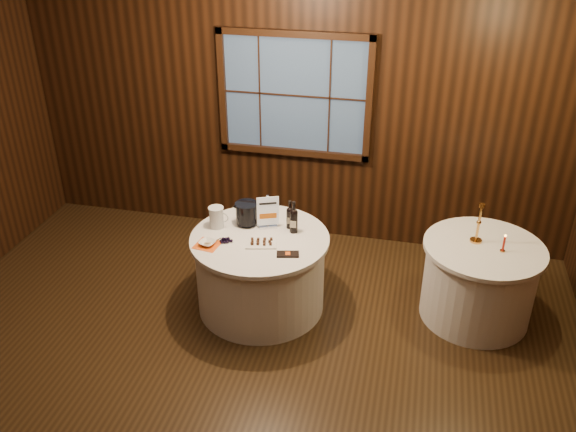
% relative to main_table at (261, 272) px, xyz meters
% --- Properties ---
extents(ground, '(6.00, 6.00, 0.00)m').
position_rel_main_table_xyz_m(ground, '(0.00, -1.00, -0.39)').
color(ground, black).
rests_on(ground, ground).
extents(back_wall, '(6.00, 0.10, 3.00)m').
position_rel_main_table_xyz_m(back_wall, '(0.00, 1.48, 1.16)').
color(back_wall, black).
rests_on(back_wall, ground).
extents(main_table, '(1.28, 1.28, 0.77)m').
position_rel_main_table_xyz_m(main_table, '(0.00, 0.00, 0.00)').
color(main_table, white).
rests_on(main_table, ground).
extents(side_table, '(1.08, 1.08, 0.77)m').
position_rel_main_table_xyz_m(side_table, '(2.00, 0.30, 0.00)').
color(side_table, white).
rests_on(side_table, ground).
extents(sign_stand, '(0.20, 0.16, 0.33)m').
position_rel_main_table_xyz_m(sign_stand, '(0.03, 0.19, 0.50)').
color(sign_stand, silver).
rests_on(sign_stand, main_table).
extents(port_bottle_left, '(0.07, 0.07, 0.28)m').
position_rel_main_table_xyz_m(port_bottle_left, '(0.23, 0.23, 0.50)').
color(port_bottle_left, black).
rests_on(port_bottle_left, main_table).
extents(port_bottle_right, '(0.07, 0.08, 0.31)m').
position_rel_main_table_xyz_m(port_bottle_right, '(0.28, 0.16, 0.52)').
color(port_bottle_right, black).
rests_on(port_bottle_right, main_table).
extents(ice_bucket, '(0.22, 0.22, 0.22)m').
position_rel_main_table_xyz_m(ice_bucket, '(-0.18, 0.20, 0.50)').
color(ice_bucket, black).
rests_on(ice_bucket, main_table).
extents(chocolate_plate, '(0.31, 0.24, 0.04)m').
position_rel_main_table_xyz_m(chocolate_plate, '(0.05, -0.12, 0.40)').
color(chocolate_plate, white).
rests_on(chocolate_plate, main_table).
extents(chocolate_box, '(0.21, 0.14, 0.02)m').
position_rel_main_table_xyz_m(chocolate_box, '(0.32, -0.24, 0.39)').
color(chocolate_box, black).
rests_on(chocolate_box, main_table).
extents(grape_bunch, '(0.19, 0.10, 0.04)m').
position_rel_main_table_xyz_m(grape_bunch, '(-0.27, -0.17, 0.40)').
color(grape_bunch, black).
rests_on(grape_bunch, main_table).
extents(glass_pitcher, '(0.19, 0.14, 0.21)m').
position_rel_main_table_xyz_m(glass_pitcher, '(-0.44, 0.09, 0.49)').
color(glass_pitcher, silver).
rests_on(glass_pitcher, main_table).
extents(orange_napkin, '(0.24, 0.24, 0.00)m').
position_rel_main_table_xyz_m(orange_napkin, '(-0.42, -0.24, 0.38)').
color(orange_napkin, '#DD5212').
rests_on(orange_napkin, main_table).
extents(cracker_bowl, '(0.17, 0.17, 0.03)m').
position_rel_main_table_xyz_m(cracker_bowl, '(-0.42, -0.24, 0.40)').
color(cracker_bowl, white).
rests_on(cracker_bowl, orange_napkin).
extents(brass_candlestick, '(0.11, 0.11, 0.38)m').
position_rel_main_table_xyz_m(brass_candlestick, '(1.92, 0.36, 0.52)').
color(brass_candlestick, '#CD8D40').
rests_on(brass_candlestick, side_table).
extents(red_candle, '(0.05, 0.05, 0.17)m').
position_rel_main_table_xyz_m(red_candle, '(2.14, 0.24, 0.45)').
color(red_candle, '#CD8D40').
rests_on(red_candle, side_table).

